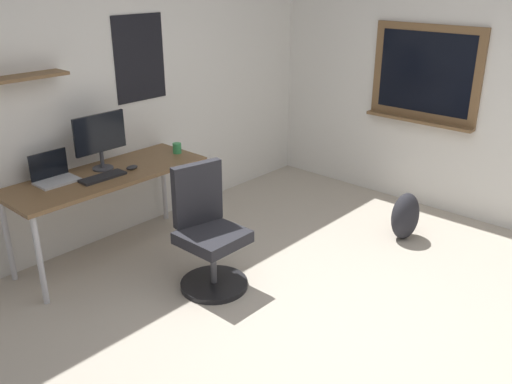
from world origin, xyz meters
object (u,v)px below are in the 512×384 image
object	(u,v)px
keyboard	(103,177)
backpack	(405,216)
office_chair	(208,236)
laptop	(54,175)
desk	(107,181)
coffee_mug	(177,148)
monitor_primary	(100,138)
computer_mouse	(132,167)

from	to	relation	value
keyboard	backpack	bearing A→B (deg)	-38.48
office_chair	laptop	bearing A→B (deg)	118.89
keyboard	backpack	world-z (taller)	keyboard
desk	coffee_mug	world-z (taller)	coffee_mug
desk	laptop	xyz separation A→B (m)	(-0.37, 0.15, 0.12)
monitor_primary	coffee_mug	world-z (taller)	monitor_primary
monitor_primary	office_chair	bearing A→B (deg)	-79.79
desk	computer_mouse	size ratio (longest dim) A/B	15.87
desk	laptop	world-z (taller)	laptop
desk	backpack	xyz separation A→B (m)	(1.94, -1.69, -0.46)
computer_mouse	backpack	world-z (taller)	computer_mouse
keyboard	computer_mouse	xyz separation A→B (m)	(0.28, -0.00, 0.01)
office_chair	coffee_mug	xyz separation A→B (m)	(0.50, 0.91, 0.38)
monitor_primary	coffee_mug	xyz separation A→B (m)	(0.68, -0.13, -0.22)
office_chair	computer_mouse	size ratio (longest dim) A/B	9.13
computer_mouse	monitor_primary	bearing A→B (deg)	131.53
office_chair	laptop	size ratio (longest dim) A/B	3.06
monitor_primary	desk	bearing A→B (deg)	-112.57
desk	laptop	distance (m)	0.42
office_chair	monitor_primary	distance (m)	1.22
desk	office_chair	size ratio (longest dim) A/B	1.74
office_chair	coffee_mug	world-z (taller)	office_chair
desk	monitor_primary	xyz separation A→B (m)	(0.04, 0.10, 0.34)
office_chair	computer_mouse	xyz separation A→B (m)	(-0.03, 0.86, 0.35)
office_chair	keyboard	xyz separation A→B (m)	(-0.31, 0.86, 0.35)
desk	computer_mouse	world-z (taller)	computer_mouse
keyboard	computer_mouse	size ratio (longest dim) A/B	3.56
office_chair	monitor_primary	size ratio (longest dim) A/B	2.05
monitor_primary	backpack	distance (m)	2.73
laptop	backpack	distance (m)	3.01
monitor_primary	laptop	bearing A→B (deg)	173.33
backpack	monitor_primary	bearing A→B (deg)	136.79
desk	coffee_mug	bearing A→B (deg)	-2.14
keyboard	coffee_mug	xyz separation A→B (m)	(0.81, 0.05, 0.04)
desk	coffee_mug	xyz separation A→B (m)	(0.73, -0.03, 0.12)
coffee_mug	laptop	bearing A→B (deg)	170.95
laptop	coffee_mug	xyz separation A→B (m)	(1.10, -0.17, -0.01)
desk	office_chair	xyz separation A→B (m)	(0.23, -0.94, -0.27)
office_chair	backpack	xyz separation A→B (m)	(1.71, -0.75, -0.19)
office_chair	backpack	size ratio (longest dim) A/B	2.19
desk	computer_mouse	bearing A→B (deg)	-21.32
coffee_mug	backpack	world-z (taller)	coffee_mug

